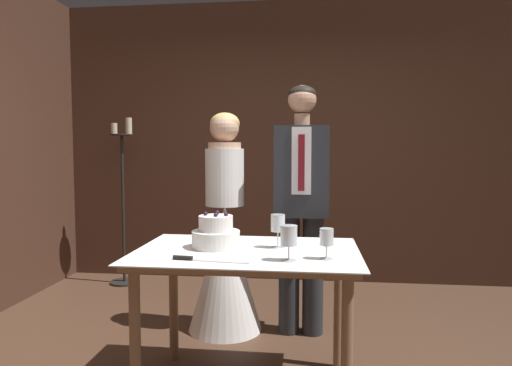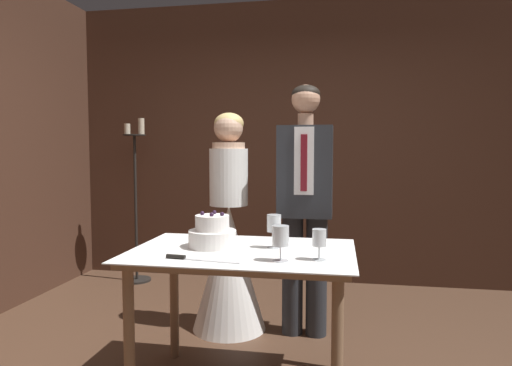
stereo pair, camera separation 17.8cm
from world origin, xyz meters
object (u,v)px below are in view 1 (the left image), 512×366
object	(u,v)px
wine_glass_far	(327,239)
wine_glass_near	(278,225)
cake_knife	(196,259)
candle_stand	(123,208)
cake_table	(247,268)
wine_glass_middle	(289,237)
tiered_cake	(216,234)
groom	(301,198)
bride	(225,251)

from	to	relation	value
wine_glass_far	wine_glass_near	bearing A→B (deg)	137.22
cake_knife	candle_stand	bearing A→B (deg)	127.12
cake_knife	wine_glass_near	distance (m)	0.53
wine_glass_far	candle_stand	world-z (taller)	candle_stand
wine_glass_near	cake_table	bearing A→B (deg)	-153.38
wine_glass_middle	cake_table	bearing A→B (deg)	137.88
tiered_cake	wine_glass_middle	world-z (taller)	tiered_cake
candle_stand	wine_glass_middle	bearing A→B (deg)	-50.36
wine_glass_middle	wine_glass_far	xyz separation A→B (m)	(0.18, 0.05, -0.01)
wine_glass_middle	candle_stand	bearing A→B (deg)	129.64
tiered_cake	candle_stand	xyz separation A→B (m)	(-1.31, 1.83, -0.10)
cake_knife	groom	distance (m)	1.22
bride	tiered_cake	bearing A→B (deg)	-83.02
cake_knife	wine_glass_far	xyz separation A→B (m)	(0.64, 0.11, 0.10)
groom	candle_stand	size ratio (longest dim) A/B	1.08
cake_knife	candle_stand	xyz separation A→B (m)	(-1.27, 2.14, -0.03)
cake_table	cake_knife	world-z (taller)	cake_knife
bride	candle_stand	xyz separation A→B (m)	(-1.22, 1.04, 0.17)
cake_knife	wine_glass_middle	distance (m)	0.47
wine_glass_far	bride	bearing A→B (deg)	125.24
bride	wine_glass_middle	bearing A→B (deg)	-63.80
tiered_cake	groom	xyz separation A→B (m)	(0.46, 0.78, 0.12)
candle_stand	tiered_cake	bearing A→B (deg)	-54.34
cake_table	tiered_cake	size ratio (longest dim) A/B	4.52
tiered_cake	bride	size ratio (longest dim) A/B	0.17
cake_table	cake_knife	xyz separation A→B (m)	(-0.22, -0.27, 0.11)
wine_glass_near	wine_glass_far	distance (m)	0.35
wine_glass_far	candle_stand	distance (m)	2.79
cake_table	wine_glass_middle	bearing A→B (deg)	-42.12
tiered_cake	cake_knife	distance (m)	0.32
candle_stand	wine_glass_near	bearing A→B (deg)	-47.29
wine_glass_near	wine_glass_middle	world-z (taller)	wine_glass_near
bride	cake_knife	bearing A→B (deg)	-86.90
tiered_cake	cake_knife	xyz separation A→B (m)	(-0.04, -0.31, -0.07)
wine_glass_far	tiered_cake	bearing A→B (deg)	161.27
cake_knife	groom	size ratio (longest dim) A/B	0.22
wine_glass_near	candle_stand	size ratio (longest dim) A/B	0.11
bride	candle_stand	world-z (taller)	candle_stand
cake_table	tiered_cake	distance (m)	0.26
groom	candle_stand	distance (m)	2.07
groom	bride	bearing A→B (deg)	179.94
tiered_cake	groom	distance (m)	0.92
cake_table	bride	size ratio (longest dim) A/B	0.76
wine_glass_middle	cake_knife	bearing A→B (deg)	-173.41
cake_knife	cake_table	bearing A→B (deg)	56.85
wine_glass_far	wine_glass_middle	bearing A→B (deg)	-163.54
cake_knife	bride	xyz separation A→B (m)	(-0.06, 1.09, -0.20)
tiered_cake	wine_glass_far	size ratio (longest dim) A/B	1.73
tiered_cake	wine_glass_middle	xyz separation A→B (m)	(0.42, -0.26, 0.04)
wine_glass_near	bride	xyz separation A→B (m)	(-0.44, 0.75, -0.32)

